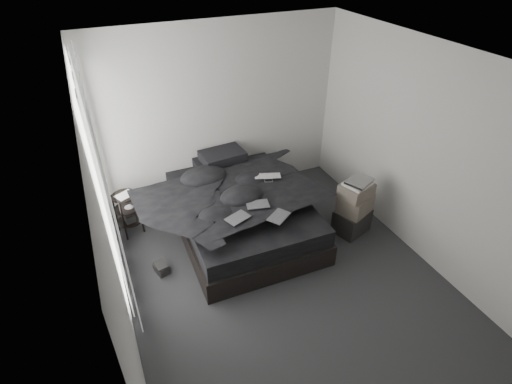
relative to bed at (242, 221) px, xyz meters
name	(u,v)px	position (x,y,z in m)	size (l,w,h in m)	color
floor	(282,276)	(0.11, -1.02, -0.15)	(3.60, 4.20, 0.01)	#303033
ceiling	(293,62)	(0.11, -1.02, 2.45)	(3.60, 4.20, 0.01)	white
wall_back	(220,114)	(0.11, 1.08, 1.15)	(3.60, 0.01, 2.60)	silver
wall_front	(437,353)	(0.11, -3.12, 1.15)	(3.60, 0.01, 2.60)	silver
wall_left	(108,233)	(-1.69, -1.02, 1.15)	(0.01, 4.20, 2.60)	silver
wall_right	(421,154)	(1.91, -1.02, 1.15)	(0.01, 4.20, 2.60)	silver
window_left	(98,178)	(-1.67, -0.12, 1.20)	(0.02, 2.00, 2.30)	white
curtain_left	(105,183)	(-1.62, -0.12, 1.13)	(0.06, 2.12, 2.48)	white
bed	(242,221)	(0.00, 0.00, 0.00)	(1.67, 2.20, 0.30)	black
mattress	(242,206)	(0.00, 0.00, 0.27)	(1.60, 2.14, 0.24)	black
duvet	(243,193)	(0.00, -0.05, 0.51)	(1.63, 1.88, 0.26)	black
pillow_lower	(218,165)	(-0.03, 0.86, 0.46)	(0.66, 0.45, 0.15)	black
pillow_upper	(223,156)	(0.04, 0.83, 0.60)	(0.62, 0.43, 0.14)	black
laptop	(268,174)	(0.41, 0.04, 0.66)	(0.35, 0.23, 0.03)	silver
comic_a	(238,212)	(-0.28, -0.58, 0.65)	(0.28, 0.18, 0.01)	black
comic_b	(258,199)	(0.04, -0.43, 0.65)	(0.28, 0.18, 0.01)	black
comic_c	(279,210)	(0.18, -0.75, 0.66)	(0.28, 0.18, 0.01)	black
side_stand	(128,214)	(-1.43, 0.60, 0.15)	(0.33, 0.33, 0.61)	black
papers	(125,195)	(-1.42, 0.59, 0.46)	(0.23, 0.17, 0.01)	white
floor_books	(161,268)	(-1.22, -0.36, -0.09)	(0.13, 0.18, 0.13)	black
box_lower	(352,221)	(1.39, -0.62, 0.02)	(0.45, 0.35, 0.33)	black
box_mid	(356,203)	(1.40, -0.62, 0.31)	(0.42, 0.33, 0.26)	#655C50
box_upper	(356,190)	(1.38, -0.62, 0.53)	(0.40, 0.33, 0.18)	#655C50
art_book_white	(358,183)	(1.39, -0.62, 0.64)	(0.34, 0.28, 0.03)	silver
art_book_snake	(359,181)	(1.40, -0.62, 0.67)	(0.33, 0.27, 0.03)	silver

